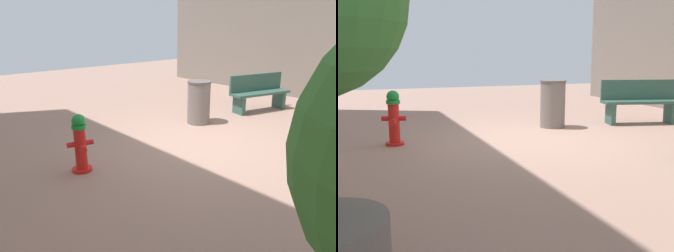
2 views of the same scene
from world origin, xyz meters
The scene contains 4 objects.
ground_plane centered at (0.00, 0.00, 0.00)m, with size 23.40×23.40×0.00m, color #9E7A6B.
fire_hydrant centered at (2.37, -0.41, 0.46)m, with size 0.41×0.38×0.92m.
bench_near centered at (-2.88, -0.77, 0.50)m, with size 1.75×0.84×0.95m.
trash_bin centered at (-0.87, -1.01, 0.49)m, with size 0.54×0.54×0.98m.
Camera 2 is at (2.95, 6.47, 1.51)m, focal length 43.38 mm.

